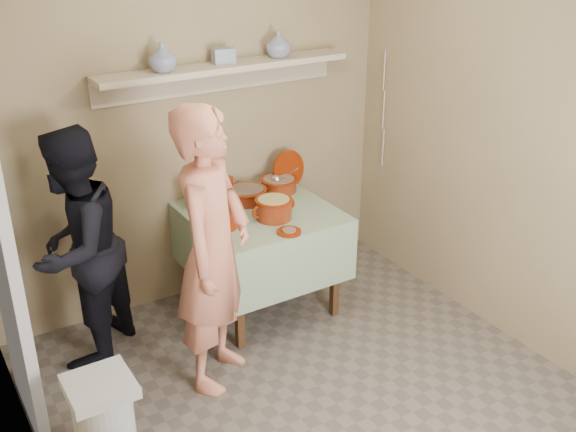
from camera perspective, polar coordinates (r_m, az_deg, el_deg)
ground at (r=4.04m, az=3.96°, el=-16.72°), size 3.50×3.50×0.00m
tile_panel at (r=3.79m, az=-22.97°, el=-3.56°), size 0.06×0.70×2.00m
plate_stack_a at (r=4.68m, az=-7.41°, el=1.83°), size 0.16×0.16×0.21m
plate_stack_b at (r=4.83m, az=-5.43°, el=2.34°), size 0.13×0.13×0.16m
bowl_stack at (r=4.38m, az=-5.37°, el=-0.15°), size 0.15×0.15×0.15m
empty_bowl at (r=4.56m, az=-6.45°, el=0.10°), size 0.17×0.17×0.05m
propped_lid at (r=5.06m, az=0.05°, el=3.97°), size 0.30×0.11×0.29m
vase_right at (r=4.79m, az=-0.81°, el=14.35°), size 0.22×0.22×0.18m
vase_left at (r=4.42m, az=-10.60°, el=13.09°), size 0.24×0.24×0.19m
ceramic_box at (r=4.63m, az=-5.49°, el=13.35°), size 0.16×0.12×0.10m
person_cook at (r=3.90m, az=-6.36°, el=-2.96°), size 0.75×0.74×1.74m
person_helper at (r=4.32m, az=-17.47°, el=-2.69°), size 0.94×0.94×1.53m
room_shell at (r=3.21m, az=4.79°, el=5.42°), size 3.04×3.54×2.62m
serving_table at (r=4.71m, az=-2.36°, el=-0.87°), size 0.97×0.97×0.76m
cazuela_meat_a at (r=4.79m, az=-3.56°, el=1.88°), size 0.30×0.30×0.10m
cazuela_meat_b at (r=4.96m, az=-0.77°, el=2.78°), size 0.28×0.28×0.10m
ladle at (r=4.91m, az=-0.91°, el=3.16°), size 0.08×0.26×0.19m
cazuela_rice at (r=4.50m, az=-1.21°, el=0.77°), size 0.33×0.25×0.14m
front_plate at (r=4.33m, az=0.08°, el=-1.32°), size 0.16×0.16×0.03m
wall_shelf at (r=4.66m, az=-5.44°, el=12.22°), size 1.80×0.25×0.21m
trash_bin at (r=3.68m, az=-15.22°, el=-16.75°), size 0.32×0.32×0.56m
electrical_cord at (r=5.30m, az=8.10°, el=8.88°), size 0.01×0.05×0.90m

